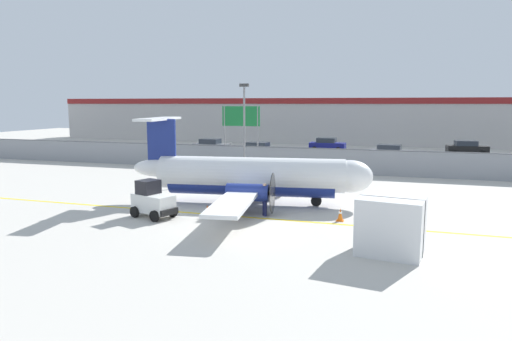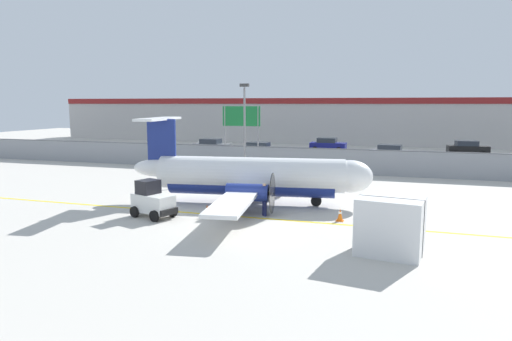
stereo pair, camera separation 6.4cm
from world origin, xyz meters
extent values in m
plane|color=#BCB7AD|center=(0.00, 0.00, 0.00)|extent=(140.00, 140.00, 0.00)
cube|color=yellow|center=(0.00, 2.00, 0.00)|extent=(84.00, 0.20, 0.01)
cube|color=gray|center=(0.00, 18.00, 1.00)|extent=(98.00, 0.04, 2.00)
cylinder|color=slate|center=(0.00, 18.00, 2.05)|extent=(98.00, 0.10, 0.10)
cube|color=#38383A|center=(0.00, 29.50, 0.06)|extent=(98.00, 17.00, 0.12)
cube|color=#BCB7B2|center=(0.00, 48.00, 3.25)|extent=(91.00, 8.00, 6.50)
cube|color=maroon|center=(0.00, 44.00, 6.10)|extent=(91.00, 0.20, 0.80)
cylinder|color=white|center=(-1.03, 5.08, 1.75)|extent=(10.80, 3.32, 1.90)
ellipsoid|color=white|center=(4.51, 5.84, 1.75)|extent=(2.68, 2.12, 1.80)
ellipsoid|color=white|center=(-6.57, 4.33, 1.95)|extent=(3.12, 1.44, 1.05)
cylinder|color=navy|center=(-1.03, 5.08, 1.23)|extent=(9.66, 2.76, 1.48)
cube|color=white|center=(-0.93, 5.10, 1.18)|extent=(3.75, 16.07, 0.18)
cylinder|color=navy|center=(-1.09, 7.70, 1.18)|extent=(2.30, 1.19, 0.90)
cone|color=black|center=(0.05, 7.86, 1.18)|extent=(0.51, 0.50, 0.44)
cylinder|color=#262626|center=(0.20, 7.88, 1.18)|extent=(0.32, 2.09, 2.10)
cylinder|color=navy|center=(-0.38, 2.55, 1.18)|extent=(2.30, 1.19, 0.90)
cone|color=black|center=(0.76, 2.70, 1.18)|extent=(0.51, 0.50, 0.44)
cylinder|color=#262626|center=(0.91, 2.72, 1.18)|extent=(0.32, 2.09, 2.10)
cube|color=navy|center=(-6.30, 4.36, 3.30)|extent=(1.71, 0.41, 3.10)
cube|color=white|center=(-6.44, 4.35, 4.85)|extent=(1.74, 4.90, 0.14)
cylinder|color=#59595B|center=(2.69, 5.59, 0.79)|extent=(0.16, 0.16, 0.97)
cylinder|color=black|center=(2.69, 5.59, 0.30)|extent=(0.62, 0.30, 0.60)
cylinder|color=#59595B|center=(-1.63, 7.23, 0.83)|extent=(0.16, 0.16, 0.90)
cylinder|color=black|center=(-1.63, 7.23, 0.38)|extent=(0.78, 0.32, 0.76)
cylinder|color=#59595B|center=(-1.03, 2.85, 0.83)|extent=(0.16, 0.16, 0.90)
cylinder|color=black|center=(-1.03, 2.85, 0.38)|extent=(0.78, 0.32, 0.76)
cube|color=silver|center=(-4.79, 0.62, 0.73)|extent=(2.44, 1.76, 0.90)
cube|color=black|center=(-5.12, 0.73, 1.53)|extent=(1.18, 1.24, 0.70)
cube|color=black|center=(-3.71, 0.24, 0.43)|extent=(0.51, 1.09, 0.30)
cylinder|color=black|center=(-3.89, 0.94, 0.28)|extent=(0.59, 0.35, 0.56)
cylinder|color=black|center=(-4.28, -0.20, 0.28)|extent=(0.59, 0.35, 0.56)
cylinder|color=black|center=(-5.31, 1.43, 0.28)|extent=(0.59, 0.35, 0.56)
cylinder|color=black|center=(-5.70, 0.29, 0.28)|extent=(0.59, 0.35, 0.56)
cylinder|color=#191E4C|center=(0.60, 2.48, 0.42)|extent=(0.22, 0.22, 0.85)
cylinder|color=#191E4C|center=(0.48, 2.64, 0.42)|extent=(0.22, 0.22, 0.85)
cylinder|color=yellow|center=(0.54, 2.56, 1.15)|extent=(0.48, 0.48, 0.60)
cylinder|color=yellow|center=(0.67, 2.39, 1.18)|extent=(0.14, 0.14, 0.55)
cylinder|color=yellow|center=(0.40, 2.73, 1.18)|extent=(0.14, 0.14, 0.55)
sphere|color=tan|center=(0.54, 2.56, 1.59)|extent=(0.22, 0.22, 0.22)
cube|color=silver|center=(6.82, -1.70, 1.10)|extent=(2.67, 2.33, 2.20)
cube|color=#333338|center=(6.82, -1.70, 1.10)|extent=(2.42, 0.44, 2.20)
cube|color=orange|center=(4.39, 2.66, 0.02)|extent=(0.36, 0.36, 0.04)
cone|color=orange|center=(4.39, 2.66, 0.34)|extent=(0.28, 0.28, 0.60)
cylinder|color=white|center=(4.39, 2.66, 0.42)|extent=(0.17, 0.17, 0.08)
cube|color=orange|center=(-0.87, 7.13, 0.02)|extent=(0.36, 0.36, 0.04)
cone|color=orange|center=(-0.87, 7.13, 0.34)|extent=(0.28, 0.28, 0.60)
cylinder|color=white|center=(-0.87, 7.13, 0.42)|extent=(0.17, 0.17, 0.08)
cube|color=orange|center=(-2.19, 1.46, 0.02)|extent=(0.36, 0.36, 0.04)
cone|color=orange|center=(-2.19, 1.46, 0.34)|extent=(0.28, 0.28, 0.60)
cylinder|color=white|center=(-2.19, 1.46, 0.42)|extent=(0.17, 0.17, 0.08)
cube|color=orange|center=(-7.03, 3.77, 0.02)|extent=(0.36, 0.36, 0.04)
cone|color=orange|center=(-7.03, 3.77, 0.34)|extent=(0.28, 0.28, 0.60)
cylinder|color=white|center=(-7.03, 3.77, 0.42)|extent=(0.17, 0.17, 0.08)
cube|color=slate|center=(-13.68, 29.28, 0.74)|extent=(4.29, 1.93, 0.80)
cube|color=#262D38|center=(-13.83, 29.28, 1.42)|extent=(2.28, 1.68, 0.56)
cylinder|color=black|center=(-12.23, 30.10, 0.42)|extent=(0.61, 0.23, 0.60)
cylinder|color=black|center=(-12.33, 28.30, 0.42)|extent=(0.61, 0.23, 0.60)
cylinder|color=black|center=(-15.03, 30.25, 0.42)|extent=(0.61, 0.23, 0.60)
cylinder|color=black|center=(-15.12, 28.45, 0.42)|extent=(0.61, 0.23, 0.60)
cube|color=black|center=(-7.02, 26.44, 0.74)|extent=(4.27, 1.89, 0.80)
cube|color=#262D38|center=(-7.17, 26.45, 1.42)|extent=(2.27, 1.66, 0.56)
cylinder|color=black|center=(-5.58, 27.28, 0.42)|extent=(0.61, 0.23, 0.60)
cylinder|color=black|center=(-5.66, 25.48, 0.42)|extent=(0.61, 0.23, 0.60)
cylinder|color=black|center=(-8.37, 27.40, 0.42)|extent=(0.61, 0.23, 0.60)
cylinder|color=black|center=(-8.46, 25.61, 0.42)|extent=(0.61, 0.23, 0.60)
cube|color=navy|center=(-1.03, 34.76, 0.74)|extent=(4.25, 1.83, 0.80)
cube|color=#262D38|center=(-1.18, 34.76, 1.42)|extent=(2.25, 1.63, 0.56)
cylinder|color=black|center=(0.40, 35.61, 0.42)|extent=(0.61, 0.22, 0.60)
cylinder|color=black|center=(0.34, 33.81, 0.42)|extent=(0.61, 0.22, 0.60)
cylinder|color=black|center=(-2.40, 35.70, 0.42)|extent=(0.61, 0.22, 0.60)
cylinder|color=black|center=(-2.46, 33.90, 0.42)|extent=(0.61, 0.22, 0.60)
cube|color=gray|center=(6.31, 27.50, 0.74)|extent=(4.36, 2.15, 0.80)
cube|color=#262D38|center=(6.16, 27.52, 1.42)|extent=(2.36, 1.79, 0.56)
cylinder|color=black|center=(7.80, 28.24, 0.42)|extent=(0.62, 0.26, 0.60)
cylinder|color=black|center=(7.60, 26.45, 0.42)|extent=(0.62, 0.26, 0.60)
cylinder|color=black|center=(5.02, 28.55, 0.42)|extent=(0.62, 0.26, 0.60)
cylinder|color=black|center=(4.82, 26.76, 0.42)|extent=(0.62, 0.26, 0.60)
cube|color=black|center=(14.27, 35.19, 0.74)|extent=(4.36, 2.14, 0.80)
cube|color=#262D38|center=(14.12, 35.17, 1.42)|extent=(2.36, 1.79, 0.56)
cylinder|color=black|center=(15.56, 36.24, 0.42)|extent=(0.62, 0.26, 0.60)
cylinder|color=black|center=(15.76, 34.45, 0.42)|extent=(0.62, 0.26, 0.60)
cylinder|color=black|center=(12.78, 35.93, 0.42)|extent=(0.62, 0.26, 0.60)
cylinder|color=black|center=(12.97, 34.14, 0.42)|extent=(0.62, 0.26, 0.60)
cylinder|color=slate|center=(-4.64, 14.57, 3.50)|extent=(0.16, 0.16, 7.00)
cube|color=#333333|center=(-4.64, 14.57, 7.15)|extent=(0.70, 0.30, 0.24)
cylinder|color=slate|center=(-8.40, 19.98, 2.75)|extent=(0.14, 0.14, 5.50)
cylinder|color=slate|center=(-5.20, 19.98, 2.75)|extent=(0.14, 0.14, 5.50)
cube|color=#14662D|center=(-6.80, 19.98, 4.60)|extent=(3.60, 0.10, 1.80)
camera|label=1|loc=(6.94, -19.47, 5.74)|focal=32.00mm
camera|label=2|loc=(7.00, -19.45, 5.74)|focal=32.00mm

